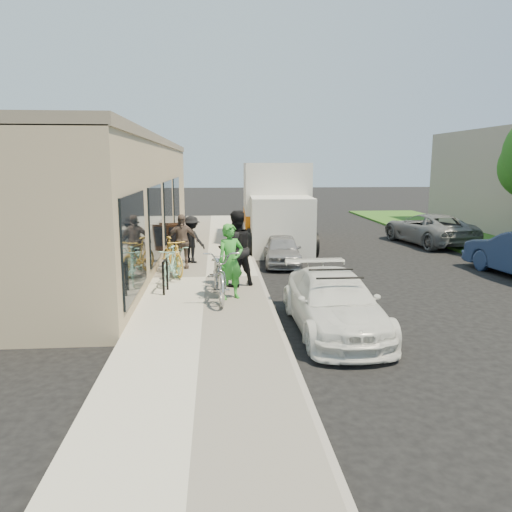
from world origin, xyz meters
name	(u,v)px	position (x,y,z in m)	size (l,w,h in m)	color
ground	(291,311)	(0.00, 0.00, 0.00)	(120.00, 120.00, 0.00)	black
sidewalk	(206,279)	(-2.00, 3.00, 0.07)	(3.00, 34.00, 0.15)	#B1AD9F
curb	(260,279)	(-0.45, 3.00, 0.07)	(0.12, 34.00, 0.13)	gray
storefront	(120,197)	(-5.24, 7.99, 2.12)	(3.60, 20.00, 4.22)	tan
bike_rack	(165,273)	(-2.97, 1.34, 0.66)	(0.10, 0.60, 0.84)	black
sandwich_board	(174,237)	(-3.26, 7.44, 0.66)	(0.79, 0.80, 1.00)	black
sedan_white	(334,303)	(0.65, -1.46, 0.58)	(1.69, 4.04, 1.21)	white
sedan_silver	(282,250)	(0.50, 5.28, 0.50)	(1.19, 2.95, 1.01)	gray
moving_truck	(276,208)	(0.82, 9.90, 1.49)	(2.81, 6.93, 3.36)	silver
far_car_gray	(428,229)	(7.19, 9.15, 0.64)	(2.14, 4.64, 1.29)	slate
tandem_bike	(220,273)	(-1.62, 0.67, 0.77)	(0.82, 2.35, 1.23)	#B7B7B9
woman_rider	(231,261)	(-1.36, 0.64, 1.05)	(0.66, 0.43, 1.80)	green
man_standing	(236,249)	(-1.18, 1.88, 1.15)	(0.97, 0.76, 2.00)	black
cruiser_bike_a	(171,265)	(-2.93, 2.46, 0.63)	(0.45, 1.60, 0.96)	#8FD6C1
cruiser_bike_b	(178,259)	(-2.82, 3.60, 0.57)	(0.56, 1.61, 0.84)	#8FD6C1
cruiser_bike_c	(173,256)	(-2.95, 3.36, 0.69)	(0.51, 1.81, 1.09)	gold
bystander_a	(192,239)	(-2.49, 5.16, 0.91)	(0.98, 0.57, 1.52)	black
bystander_b	(181,241)	(-2.75, 4.29, 0.99)	(0.98, 0.41, 1.67)	brown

